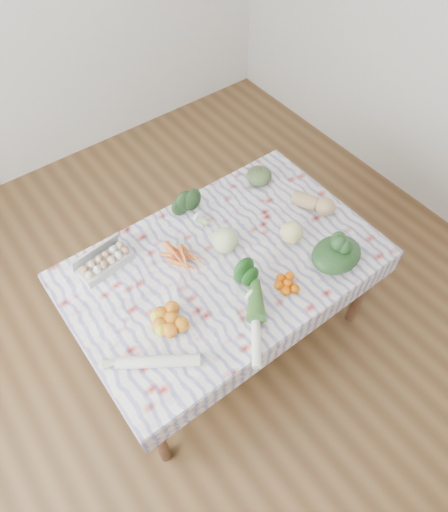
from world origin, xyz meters
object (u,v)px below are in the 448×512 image
at_px(egg_carton, 106,263).
at_px(kabocha_squash, 259,176).
at_px(cabbage, 225,240).
at_px(butternut_squash, 314,202).
at_px(grapefruit, 291,233).
at_px(dining_table, 224,271).

height_order(egg_carton, kabocha_squash, kabocha_squash).
relative_size(cabbage, butternut_squash, 0.58).
distance_m(kabocha_squash, grapefruit, 0.49).
xyz_separation_m(kabocha_squash, cabbage, (-0.48, -0.29, 0.02)).
bearing_deg(egg_carton, butternut_squash, -24.08).
xyz_separation_m(cabbage, butternut_squash, (0.59, -0.08, -0.01)).
height_order(dining_table, cabbage, cabbage).
relative_size(egg_carton, kabocha_squash, 1.89).
bearing_deg(egg_carton, kabocha_squash, -6.46).
relative_size(egg_carton, cabbage, 2.05).
xyz_separation_m(egg_carton, butternut_squash, (1.17, -0.35, 0.02)).
bearing_deg(grapefruit, kabocha_squash, 71.42).
relative_size(dining_table, kabocha_squash, 10.37).
bearing_deg(dining_table, egg_carton, 145.96).
relative_size(egg_carton, grapefruit, 2.33).
height_order(kabocha_squash, cabbage, cabbage).
distance_m(cabbage, butternut_squash, 0.60).
distance_m(dining_table, grapefruit, 0.43).
height_order(dining_table, kabocha_squash, kabocha_squash).
xyz_separation_m(dining_table, grapefruit, (0.39, -0.10, 0.15)).
xyz_separation_m(dining_table, kabocha_squash, (0.54, 0.37, 0.13)).
bearing_deg(dining_table, butternut_squash, -0.11).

